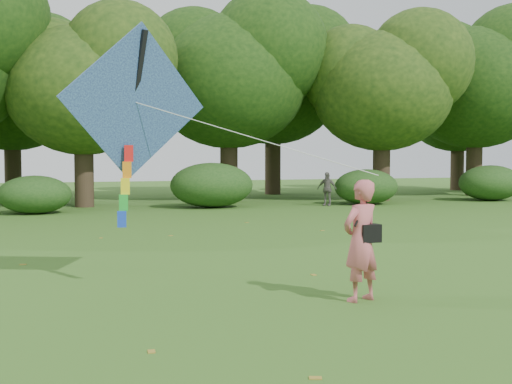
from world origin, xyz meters
name	(u,v)px	position (x,y,z in m)	size (l,w,h in m)	color
ground	(345,306)	(0.00, 0.00, 0.00)	(100.00, 100.00, 0.00)	#265114
man_kite_flyer	(361,241)	(0.35, 0.19, 0.88)	(0.64, 0.42, 1.75)	#C35B60
bystander_right	(327,189)	(7.98, 17.21, 0.73)	(0.86, 0.36, 1.47)	#67625C
crossbody_bag	(369,232)	(0.46, 0.16, 0.99)	(0.43, 0.20, 0.70)	black
flying_kite	(135,105)	(-2.54, 2.26, 2.89)	(4.34, 2.48, 3.19)	#232F98
tree_line	(157,84)	(1.67, 22.88, 5.60)	(54.70, 15.30, 9.48)	#3A2D1E
shrub_band	(123,189)	(-0.72, 17.60, 0.86)	(39.15, 3.22, 1.88)	#264919
fallen_leaves	(201,249)	(-0.52, 6.03, 0.01)	(10.75, 14.12, 0.01)	olive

